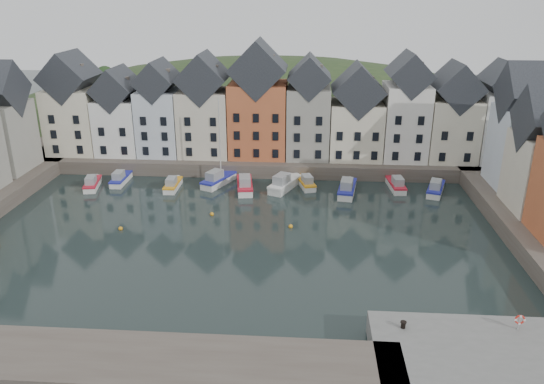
# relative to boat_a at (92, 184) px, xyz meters

# --- Properties ---
(ground) EXTENTS (260.00, 260.00, 0.00)m
(ground) POSITION_rel_boat_a_xyz_m (22.72, -16.54, -0.63)
(ground) COLOR black
(ground) RESTS_ON ground
(far_quay) EXTENTS (90.00, 16.00, 2.00)m
(far_quay) POSITION_rel_boat_a_xyz_m (22.72, 13.46, 0.37)
(far_quay) COLOR #4D433B
(far_quay) RESTS_ON ground
(near_quay) EXTENTS (18.00, 10.00, 2.00)m
(near_quay) POSITION_rel_boat_a_xyz_m (44.72, -36.54, 0.37)
(near_quay) COLOR #60605E
(near_quay) RESTS_ON ground
(near_wall) EXTENTS (50.00, 6.00, 2.00)m
(near_wall) POSITION_rel_boat_a_xyz_m (12.72, -38.54, 0.37)
(near_wall) COLOR #4D433B
(near_wall) RESTS_ON ground
(hillside) EXTENTS (153.60, 70.40, 64.00)m
(hillside) POSITION_rel_boat_a_xyz_m (22.74, 39.46, -18.59)
(hillside) COLOR #23381C
(hillside) RESTS_ON ground
(far_terrace) EXTENTS (72.37, 8.16, 17.78)m
(far_terrace) POSITION_rel_boat_a_xyz_m (25.93, 11.46, 8.25)
(far_terrace) COLOR beige
(far_terrace) RESTS_ON far_quay
(mooring_buoys) EXTENTS (20.50, 5.50, 0.50)m
(mooring_buoys) POSITION_rel_boat_a_xyz_m (18.72, -11.20, -0.48)
(mooring_buoys) COLOR orange
(mooring_buoys) RESTS_ON ground
(boat_a) EXTENTS (2.72, 5.72, 2.11)m
(boat_a) POSITION_rel_boat_a_xyz_m (0.00, 0.00, 0.00)
(boat_a) COLOR silver
(boat_a) RESTS_ON ground
(boat_b) EXTENTS (1.78, 5.63, 2.16)m
(boat_b) POSITION_rel_boat_a_xyz_m (3.36, 2.21, 0.01)
(boat_b) COLOR silver
(boat_b) RESTS_ON ground
(boat_c) EXTENTS (1.69, 5.40, 2.07)m
(boat_c) POSITION_rel_boat_a_xyz_m (11.54, 0.37, -0.01)
(boat_c) COLOR silver
(boat_c) RESTS_ON ground
(boat_d) EXTENTS (4.63, 6.90, 12.71)m
(boat_d) POSITION_rel_boat_a_xyz_m (17.66, 2.50, 0.20)
(boat_d) COLOR silver
(boat_d) RESTS_ON ground
(boat_e) EXTENTS (3.07, 6.94, 2.58)m
(boat_e) POSITION_rel_boat_a_xyz_m (21.81, 0.54, 0.14)
(boat_e) COLOR silver
(boat_e) RESTS_ON ground
(boat_f) EXTENTS (4.70, 7.18, 2.65)m
(boat_f) POSITION_rel_boat_a_xyz_m (27.31, 1.37, 0.16)
(boat_f) COLOR silver
(boat_f) RESTS_ON ground
(boat_g) EXTENTS (3.15, 5.76, 2.11)m
(boat_g) POSITION_rel_boat_a_xyz_m (30.38, 2.55, 0.00)
(boat_g) COLOR silver
(boat_g) RESTS_ON ground
(boat_h) EXTENTS (3.11, 6.99, 2.59)m
(boat_h) POSITION_rel_boat_a_xyz_m (36.08, 0.13, 0.14)
(boat_h) COLOR silver
(boat_h) RESTS_ON ground
(boat_i) EXTENTS (2.29, 5.90, 2.21)m
(boat_i) POSITION_rel_boat_a_xyz_m (43.14, 2.44, 0.03)
(boat_i) COLOR silver
(boat_i) RESTS_ON ground
(boat_j) EXTENTS (3.72, 6.33, 2.32)m
(boat_j) POSITION_rel_boat_a_xyz_m (48.36, 1.20, 0.06)
(boat_j) COLOR silver
(boat_j) RESTS_ON ground
(mooring_bollard) EXTENTS (0.48, 0.48, 0.56)m
(mooring_bollard) POSITION_rel_boat_a_xyz_m (38.23, -33.72, 1.68)
(mooring_bollard) COLOR black
(mooring_bollard) RESTS_ON near_quay
(life_ring_post) EXTENTS (0.80, 0.17, 1.30)m
(life_ring_post) POSITION_rel_boat_a_xyz_m (47.04, -33.32, 2.23)
(life_ring_post) COLOR gray
(life_ring_post) RESTS_ON near_quay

